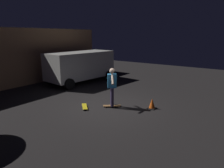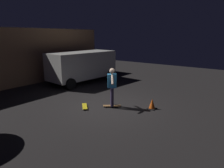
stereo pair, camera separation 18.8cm
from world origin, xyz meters
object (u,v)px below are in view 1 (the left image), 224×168
skater (112,84)px  traffic_cone (152,104)px  skateboard_spare (85,107)px  skateboard_ridden (112,106)px  parked_van (81,65)px

skater → traffic_cone: (0.86, -1.52, -0.83)m
skateboard_spare → traffic_cone: traffic_cone is taller
skateboard_spare → skater: (0.79, -0.91, 0.98)m
skateboard_ridden → skateboard_spare: size_ratio=1.02×
skater → skateboard_spare: bearing=130.8°
parked_van → skater: (-2.76, -4.59, -0.12)m
parked_van → skateboard_spare: size_ratio=6.67×
skater → traffic_cone: bearing=-60.4°
parked_van → skater: bearing=-121.1°
skateboard_ridden → traffic_cone: (0.86, -1.52, 0.16)m
skateboard_ridden → skater: size_ratio=0.43×
parked_van → traffic_cone: size_ratio=10.31×
parked_van → skateboard_ridden: size_ratio=6.55×
parked_van → skater: parked_van is taller
traffic_cone → skateboard_ridden: bearing=119.6°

